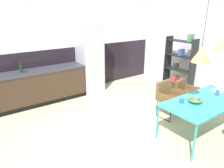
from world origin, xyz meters
TOP-DOWN VIEW (x-y plane):
  - ground_plane at (0.00, 0.00)m, footprint 7.95×7.95m
  - back_wall_splashback_dark at (0.00, 2.88)m, footprint 6.11×0.12m
  - back_wall_panel_upper at (0.00, 2.88)m, footprint 6.11×0.12m
  - side_wall_right at (3.00, 0.00)m, footprint 0.12×5.89m
  - kitchen_counter at (-1.41, 2.52)m, footprint 3.03×0.63m
  - refrigerator_column at (0.43, 2.52)m, footprint 0.64×0.60m
  - dining_table at (1.01, -0.85)m, footprint 1.79×0.86m
  - armchair_far_side at (1.64, 0.06)m, footprint 0.57×0.56m
  - armchair_head_of_table at (1.04, 0.08)m, footprint 0.51×0.49m
  - fruit_bowl at (0.75, -0.79)m, footprint 0.26×0.26m
  - open_book at (1.69, -0.72)m, footprint 0.28×0.21m
  - mug_short_terracotta at (1.43, -0.83)m, footprint 0.12×0.07m
  - mug_glass_clear at (0.55, -0.65)m, footprint 0.13×0.09m
  - bottle_wine_green at (-1.50, 2.52)m, footprint 0.07×0.07m
  - open_shelf_unit at (2.51, 0.93)m, footprint 0.30×0.91m
  - pendant_lamp_over_table_near at (0.65, -0.84)m, footprint 0.31×0.31m

SIDE VIEW (x-z plane):
  - ground_plane at x=0.00m, z-range 0.00..0.00m
  - kitchen_counter at x=-1.41m, z-range 0.00..0.89m
  - armchair_far_side at x=1.64m, z-range 0.11..0.86m
  - armchair_head_of_table at x=1.04m, z-range 0.11..0.93m
  - back_wall_splashback_dark at x=0.00m, z-range 0.00..1.32m
  - dining_table at x=1.01m, z-range 0.32..1.04m
  - open_book at x=1.69m, z-range 0.72..0.73m
  - mug_glass_clear at x=0.55m, z-range 0.72..0.80m
  - mug_short_terracotta at x=1.43m, z-range 0.72..0.83m
  - fruit_bowl at x=0.75m, z-range 0.73..0.82m
  - open_shelf_unit at x=2.51m, z-range 0.01..1.73m
  - refrigerator_column at x=0.43m, z-range 0.00..1.98m
  - bottle_wine_green at x=-1.50m, z-range 0.86..1.12m
  - side_wall_right at x=3.00m, z-range 0.00..2.63m
  - pendant_lamp_over_table_near at x=0.65m, z-range 1.11..2.18m
  - back_wall_panel_upper at x=0.00m, z-range 1.32..2.63m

